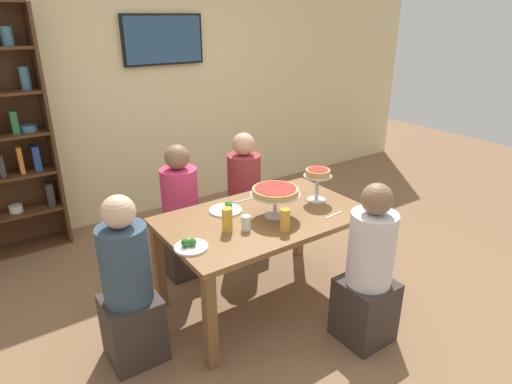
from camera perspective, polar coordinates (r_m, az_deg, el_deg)
name	(u,v)px	position (r m, az deg, el deg)	size (l,w,h in m)	color
ground_plane	(263,299)	(3.56, 0.94, -13.88)	(12.00, 12.00, 0.00)	#846042
rear_partition	(143,86)	(4.89, -14.59, 13.31)	(8.00, 0.12, 2.80)	beige
dining_table	(264,227)	(3.23, 1.02, -4.59)	(1.49, 0.90, 0.74)	brown
television	(163,40)	(4.84, -12.03, 18.92)	(0.87, 0.05, 0.50)	black
diner_head_west	(129,293)	(2.89, -16.29, -12.58)	(0.34, 0.34, 1.15)	#382D28
diner_far_left	(181,220)	(3.73, -9.72, -3.68)	(0.34, 0.34, 1.15)	#382D28
diner_far_right	(244,203)	(4.02, -1.54, -1.40)	(0.34, 0.34, 1.15)	#382D28
diner_near_right	(368,276)	(3.03, 14.46, -10.65)	(0.34, 0.34, 1.15)	#382D28
deep_dish_pizza_stand	(275,193)	(3.10, 2.54, -0.09)	(0.36, 0.36, 0.22)	silver
personal_pizza_stand	(318,177)	(3.39, 8.06, 1.99)	(0.22, 0.22, 0.26)	silver
salad_plate_near_diner	(226,209)	(3.26, -3.89, -2.20)	(0.25, 0.25, 0.07)	white
salad_plate_far_diner	(190,246)	(2.78, -8.59, -6.95)	(0.22, 0.22, 0.07)	white
beer_glass_amber_tall	(227,220)	(2.93, -3.79, -3.65)	(0.07, 0.07, 0.17)	gold
beer_glass_amber_short	(285,220)	(2.94, 3.80, -3.67)	(0.07, 0.07, 0.16)	gold
water_glass_clear_near	(246,223)	(2.96, -1.31, -4.05)	(0.06, 0.06, 0.10)	white
cutlery_fork_near	(334,215)	(3.23, 10.12, -2.97)	(0.18, 0.02, 0.01)	silver
cutlery_knife_near	(245,200)	(3.44, -1.49, -1.05)	(0.18, 0.02, 0.01)	silver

